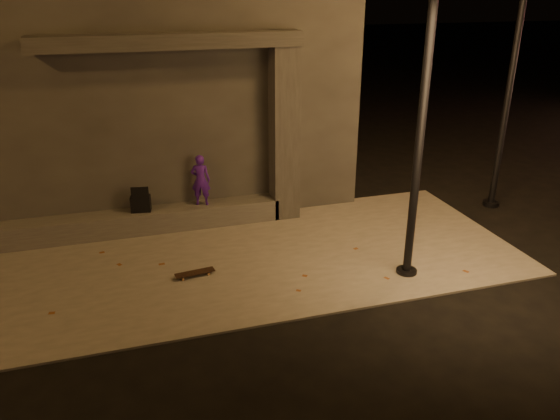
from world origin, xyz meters
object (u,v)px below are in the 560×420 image
object	(u,v)px
backpack	(141,202)
skateboard	(195,273)
column	(284,135)
street_lamp_0	(431,27)
skateboarder	(201,180)

from	to	relation	value
backpack	skateboard	bearing A→B (deg)	-61.94
column	backpack	world-z (taller)	column
column	street_lamp_0	distance (m)	4.11
skateboarder	street_lamp_0	xyz separation A→B (m)	(3.09, -3.13, 3.14)
column	skateboard	size ratio (longest dim) A/B	5.08
column	skateboard	bearing A→B (deg)	-136.42
backpack	street_lamp_0	world-z (taller)	street_lamp_0
column	skateboarder	size ratio (longest dim) A/B	3.35
skateboarder	backpack	xyz separation A→B (m)	(-1.24, 0.00, -0.35)
skateboarder	backpack	bearing A→B (deg)	18.93
skateboard	street_lamp_0	size ratio (longest dim) A/B	0.10
skateboarder	street_lamp_0	bearing A→B (deg)	153.54
skateboarder	skateboard	world-z (taller)	skateboarder
street_lamp_0	skateboard	bearing A→B (deg)	165.25
backpack	skateboarder	bearing A→B (deg)	9.54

